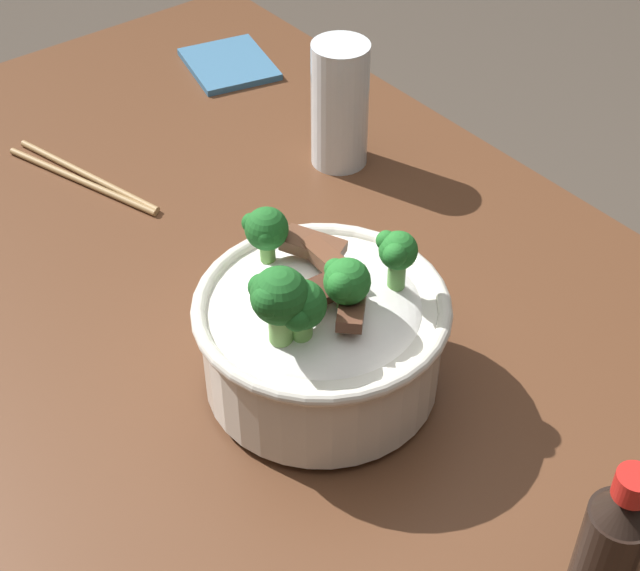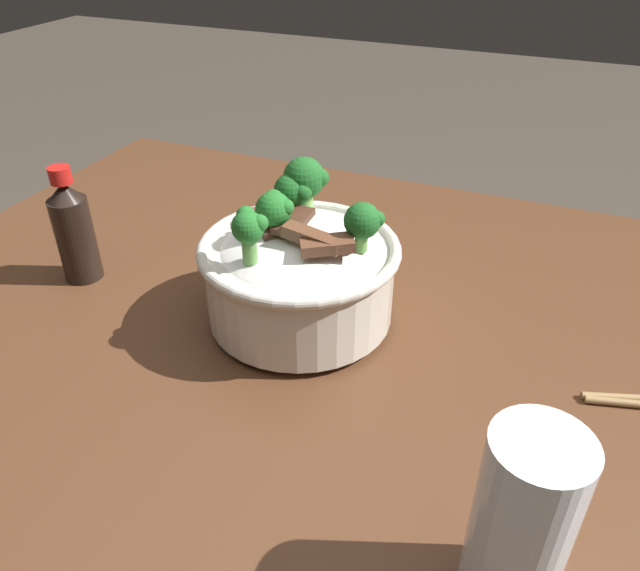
{
  "view_description": "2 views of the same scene",
  "coord_description": "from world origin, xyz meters",
  "px_view_note": "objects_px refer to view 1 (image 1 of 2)",
  "views": [
    {
      "loc": [
        -0.52,
        0.33,
        1.41
      ],
      "look_at": [
        -0.07,
        -0.03,
        0.9
      ],
      "focal_mm": 54.34,
      "sensor_mm": 36.0,
      "label": 1
    },
    {
      "loc": [
        0.13,
        -0.49,
        1.2
      ],
      "look_at": [
        -0.07,
        -0.0,
        0.85
      ],
      "focal_mm": 34.34,
      "sensor_mm": 36.0,
      "label": 2
    }
  ],
  "objects_px": {
    "drinking_glass": "(340,113)",
    "soy_sauce_bottle": "(611,550)",
    "folded_napkin": "(229,64)",
    "rice_bowl": "(321,328)",
    "chopsticks_pair": "(86,177)"
  },
  "relations": [
    {
      "from": "folded_napkin",
      "to": "drinking_glass",
      "type": "bearing_deg",
      "value": 174.83
    },
    {
      "from": "drinking_glass",
      "to": "soy_sauce_bottle",
      "type": "distance_m",
      "value": 0.55
    },
    {
      "from": "folded_napkin",
      "to": "rice_bowl",
      "type": "bearing_deg",
      "value": 153.66
    },
    {
      "from": "rice_bowl",
      "to": "soy_sauce_bottle",
      "type": "xyz_separation_m",
      "value": [
        -0.27,
        -0.02,
        -0.0
      ]
    },
    {
      "from": "drinking_glass",
      "to": "soy_sauce_bottle",
      "type": "height_order",
      "value": "same"
    },
    {
      "from": "drinking_glass",
      "to": "folded_napkin",
      "type": "relative_size",
      "value": 1.19
    },
    {
      "from": "soy_sauce_bottle",
      "to": "folded_napkin",
      "type": "distance_m",
      "value": 0.79
    },
    {
      "from": "soy_sauce_bottle",
      "to": "drinking_glass",
      "type": "bearing_deg",
      "value": -21.03
    },
    {
      "from": "rice_bowl",
      "to": "chopsticks_pair",
      "type": "height_order",
      "value": "rice_bowl"
    },
    {
      "from": "rice_bowl",
      "to": "soy_sauce_bottle",
      "type": "height_order",
      "value": "rice_bowl"
    },
    {
      "from": "drinking_glass",
      "to": "chopsticks_pair",
      "type": "xyz_separation_m",
      "value": [
        0.14,
        0.23,
        -0.06
      ]
    },
    {
      "from": "folded_napkin",
      "to": "soy_sauce_bottle",
      "type": "bearing_deg",
      "value": 163.81
    },
    {
      "from": "drinking_glass",
      "to": "folded_napkin",
      "type": "xyz_separation_m",
      "value": [
        0.24,
        -0.02,
        -0.05
      ]
    },
    {
      "from": "drinking_glass",
      "to": "folded_napkin",
      "type": "bearing_deg",
      "value": -5.17
    },
    {
      "from": "rice_bowl",
      "to": "folded_napkin",
      "type": "relative_size",
      "value": 1.76
    }
  ]
}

